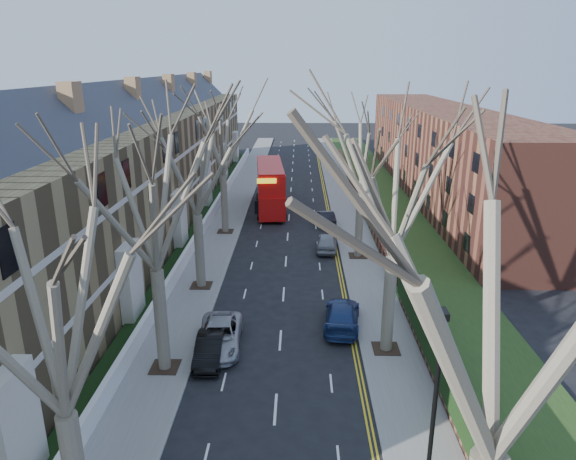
# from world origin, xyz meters

# --- Properties ---
(ground) EXTENTS (240.00, 240.00, 0.00)m
(ground) POSITION_xyz_m (0.00, 0.00, 0.00)
(ground) COLOR black
(ground) RESTS_ON ground
(pavement_left) EXTENTS (3.00, 102.00, 0.12)m
(pavement_left) POSITION_xyz_m (-6.00, 39.00, 0.06)
(pavement_left) COLOR slate
(pavement_left) RESTS_ON ground
(pavement_right) EXTENTS (3.00, 102.00, 0.12)m
(pavement_right) POSITION_xyz_m (6.00, 39.00, 0.06)
(pavement_right) COLOR slate
(pavement_right) RESTS_ON ground
(terrace_left) EXTENTS (9.70, 78.00, 13.60)m
(terrace_left) POSITION_xyz_m (-13.65, 31.00, 5.53)
(terrace_left) COLOR olive
(terrace_left) RESTS_ON ground
(flats_right) EXTENTS (13.97, 54.00, 10.00)m
(flats_right) POSITION_xyz_m (17.46, 43.00, 4.98)
(flats_right) COLOR brown
(flats_right) RESTS_ON ground
(wall_hedge_right) EXTENTS (0.70, 24.00, 1.80)m
(wall_hedge_right) POSITION_xyz_m (7.70, 2.00, 1.12)
(wall_hedge_right) COLOR brown
(wall_hedge_right) RESTS_ON ground
(front_wall_left) EXTENTS (0.30, 78.00, 1.00)m
(front_wall_left) POSITION_xyz_m (-7.65, 31.00, 0.62)
(front_wall_left) COLOR white
(front_wall_left) RESTS_ON ground
(grass_verge_right) EXTENTS (6.00, 102.00, 0.06)m
(grass_verge_right) POSITION_xyz_m (10.50, 39.00, 0.15)
(grass_verge_right) COLOR #213B15
(grass_verge_right) RESTS_ON ground
(lamp_post) EXTENTS (0.18, 0.50, 8.11)m
(lamp_post) POSITION_xyz_m (5.00, -3.50, 4.57)
(lamp_post) COLOR black
(lamp_post) RESTS_ON ground
(tree_left_near) EXTENTS (9.80, 9.80, 13.73)m
(tree_left_near) POSITION_xyz_m (-5.70, -4.00, 8.93)
(tree_left_near) COLOR #6D604E
(tree_left_near) RESTS_ON ground
(tree_left_mid) EXTENTS (10.50, 10.50, 14.71)m
(tree_left_mid) POSITION_xyz_m (-5.70, 6.00, 9.56)
(tree_left_mid) COLOR #6D604E
(tree_left_mid) RESTS_ON ground
(tree_left_far) EXTENTS (10.15, 10.15, 14.22)m
(tree_left_far) POSITION_xyz_m (-5.70, 16.00, 9.24)
(tree_left_far) COLOR #6D604E
(tree_left_far) RESTS_ON ground
(tree_left_dist) EXTENTS (10.50, 10.50, 14.71)m
(tree_left_dist) POSITION_xyz_m (-5.70, 28.00, 9.56)
(tree_left_dist) COLOR #6D604E
(tree_left_dist) RESTS_ON ground
(tree_right_near) EXTENTS (10.85, 10.85, 15.20)m
(tree_right_near) POSITION_xyz_m (5.70, -6.00, 9.86)
(tree_right_near) COLOR #6D604E
(tree_right_near) RESTS_ON ground
(tree_right_mid) EXTENTS (10.50, 10.50, 14.71)m
(tree_right_mid) POSITION_xyz_m (5.70, 8.00, 9.56)
(tree_right_mid) COLOR #6D604E
(tree_right_mid) RESTS_ON ground
(tree_right_far) EXTENTS (10.15, 10.15, 14.22)m
(tree_right_far) POSITION_xyz_m (5.70, 22.00, 9.24)
(tree_right_far) COLOR #6D604E
(tree_right_far) RESTS_ON ground
(double_decker_bus) EXTENTS (3.60, 11.56, 4.74)m
(double_decker_bus) POSITION_xyz_m (-2.02, 35.95, 2.34)
(double_decker_bus) COLOR red
(double_decker_bus) RESTS_ON ground
(car_left_mid) EXTENTS (1.53, 3.96, 1.29)m
(car_left_mid) POSITION_xyz_m (-3.58, 6.95, 0.64)
(car_left_mid) COLOR black
(car_left_mid) RESTS_ON ground
(car_left_far) EXTENTS (2.51, 5.08, 1.38)m
(car_left_far) POSITION_xyz_m (-3.27, 8.22, 0.69)
(car_left_far) COLOR #9F9FA4
(car_left_far) RESTS_ON ground
(car_right_near) EXTENTS (2.54, 5.08, 1.42)m
(car_right_near) POSITION_xyz_m (3.55, 10.69, 0.71)
(car_right_near) COLOR navy
(car_right_near) RESTS_ON ground
(car_right_mid) EXTENTS (2.00, 4.29, 1.42)m
(car_right_mid) POSITION_xyz_m (3.32, 23.66, 0.71)
(car_right_mid) COLOR gray
(car_right_mid) RESTS_ON ground
(car_right_far) EXTENTS (1.91, 4.24, 1.35)m
(car_right_far) POSITION_xyz_m (3.54, 30.77, 0.68)
(car_right_far) COLOR black
(car_right_far) RESTS_ON ground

